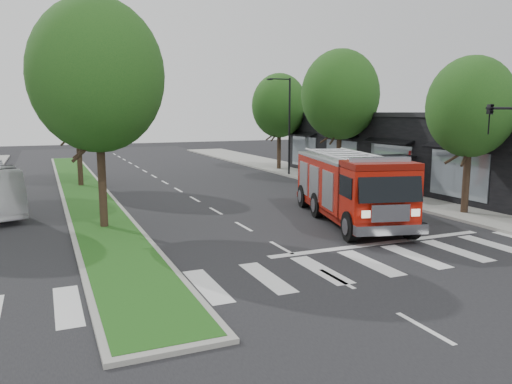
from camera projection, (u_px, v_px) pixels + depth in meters
ground at (281, 248)px, 19.52m from camera, size 140.00×140.00×0.00m
sidewalk_right at (383, 190)px, 33.45m from camera, size 5.00×80.00×0.15m
median at (83, 190)px, 33.50m from camera, size 3.00×50.00×0.15m
storefront_row at (437, 152)px, 34.82m from camera, size 8.00×30.00×5.00m
bus_shelter at (386, 165)px, 30.95m from camera, size 3.20×1.60×2.61m
tree_right_near at (471, 107)px, 24.94m from camera, size 4.40×4.40×8.05m
tree_right_mid at (340, 95)px, 35.67m from camera, size 5.60×5.60×9.72m
tree_right_far at (279, 106)px, 44.85m from camera, size 5.00×5.00×8.73m
tree_median_near at (97, 76)px, 21.55m from camera, size 5.80×5.80×10.16m
tree_median_far at (76, 94)px, 34.30m from camera, size 5.60×5.60×9.72m
streetlight_right_far at (288, 122)px, 40.99m from camera, size 2.11×0.20×8.00m
fire_engine at (350, 187)px, 24.17m from camera, size 5.25×10.32×3.43m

